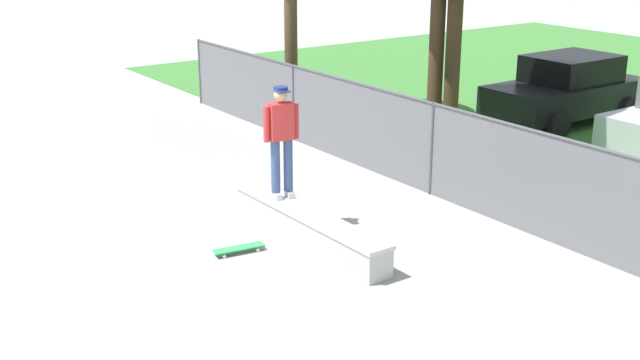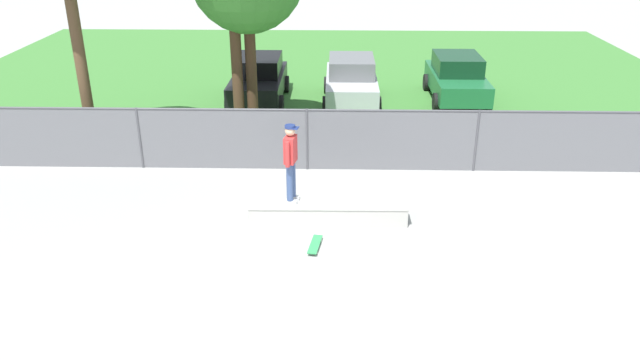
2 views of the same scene
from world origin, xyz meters
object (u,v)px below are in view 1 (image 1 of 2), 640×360
skateboarder (281,136)px  skateboard (239,248)px  concrete_ledge (308,227)px  car_black (567,89)px

skateboarder → skateboard: size_ratio=2.24×
concrete_ledge → skateboard: concrete_ledge is taller
concrete_ledge → skateboarder: size_ratio=1.97×
concrete_ledge → skateboarder: (-0.83, 0.06, 1.28)m
skateboarder → car_black: bearing=101.0°
skateboarder → car_black: skateboarder is taller
skateboarder → car_black: size_ratio=0.44×
skateboard → car_black: bearing=102.8°
concrete_ledge → car_black: size_ratio=0.86×
car_black → skateboarder: bearing=-79.0°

